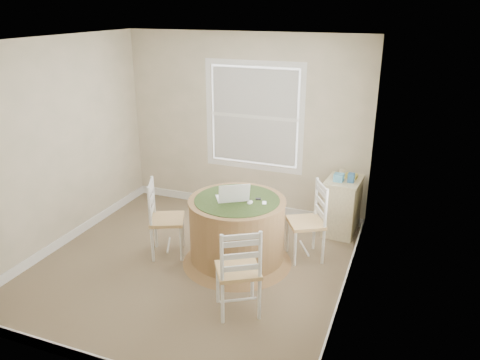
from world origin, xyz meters
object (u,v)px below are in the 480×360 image
at_px(round_table, 237,229).
at_px(chair_near, 238,270).
at_px(chair_left, 167,219).
at_px(chair_right, 306,222).
at_px(corner_chest, 342,206).
at_px(laptop, 233,197).

xyz_separation_m(round_table, chair_near, (0.36, -0.89, 0.03)).
relative_size(chair_left, chair_right, 1.00).
bearing_deg(round_table, chair_near, -87.60).
distance_m(chair_near, corner_chest, 2.24).
xyz_separation_m(chair_near, chair_right, (0.37, 1.29, 0.00)).
height_order(chair_right, laptop, laptop).
height_order(round_table, corner_chest, round_table).
bearing_deg(chair_left, round_table, -106.32).
height_order(round_table, chair_left, chair_left).
height_order(chair_left, chair_near, same).
bearing_deg(chair_left, chair_near, -146.49).
bearing_deg(corner_chest, round_table, -125.87).
distance_m(chair_near, chair_right, 1.35).
xyz_separation_m(chair_near, laptop, (-0.41, 0.87, 0.38)).
height_order(chair_near, corner_chest, chair_near).
height_order(chair_near, chair_right, same).
xyz_separation_m(chair_right, corner_chest, (0.30, 0.84, -0.09)).
bearing_deg(chair_near, chair_left, -63.23).
relative_size(chair_near, corner_chest, 1.22).
height_order(laptop, corner_chest, laptop).
relative_size(round_table, chair_right, 1.39).
relative_size(chair_near, chair_right, 1.00).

